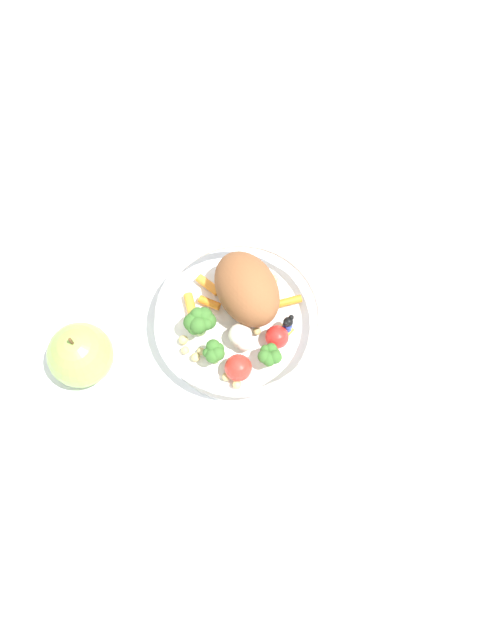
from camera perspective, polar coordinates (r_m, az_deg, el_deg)
The scene contains 3 objects.
ground_plane at distance 0.78m, azimuth -0.51°, elevation 0.18°, with size 2.40×2.40×0.00m, color white.
food_container at distance 0.75m, azimuth 0.21°, elevation 0.66°, with size 0.20×0.20×0.08m.
loose_apple at distance 0.75m, azimuth -14.26°, elevation -3.08°, with size 0.08×0.08×0.09m.
Camera 1 is at (0.20, -0.23, 0.72)m, focal length 35.29 mm.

